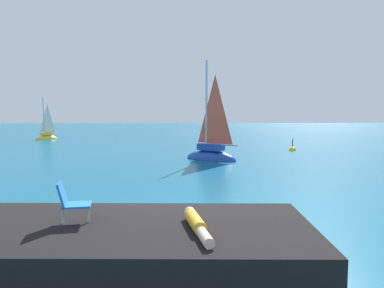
% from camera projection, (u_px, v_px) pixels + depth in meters
% --- Properties ---
extents(ground_plane, '(160.00, 160.00, 0.00)m').
position_uv_depth(ground_plane, '(169.00, 216.00, 10.54)').
color(ground_plane, '#0F5675').
extents(shore_ledge, '(7.44, 3.58, 0.83)m').
position_uv_depth(shore_ledge, '(118.00, 246.00, 7.03)').
color(shore_ledge, black).
rests_on(shore_ledge, ground).
extents(boulder_seaward, '(1.54, 1.55, 0.89)m').
position_uv_depth(boulder_seaward, '(174.00, 234.00, 8.95)').
color(boulder_seaward, black).
rests_on(boulder_seaward, ground).
extents(boulder_inland, '(1.42, 1.27, 0.81)m').
position_uv_depth(boulder_inland, '(230.00, 236.00, 8.86)').
color(boulder_inland, black).
rests_on(boulder_inland, ground).
extents(sailboat_near, '(3.45, 3.02, 6.54)m').
position_uv_depth(sailboat_near, '(211.00, 154.00, 22.48)').
color(sailboat_near, '#193D99').
rests_on(sailboat_near, ground).
extents(sailboat_far, '(2.22, 2.51, 4.78)m').
position_uv_depth(sailboat_far, '(46.00, 137.00, 38.71)').
color(sailboat_far, yellow).
rests_on(sailboat_far, ground).
extents(person_sunbather, '(0.46, 1.75, 0.25)m').
position_uv_depth(person_sunbather, '(197.00, 224.00, 6.66)').
color(person_sunbather, gold).
rests_on(person_sunbather, shore_ledge).
extents(beach_chair, '(0.66, 0.57, 0.80)m').
position_uv_depth(beach_chair, '(70.00, 200.00, 7.04)').
color(beach_chair, blue).
rests_on(beach_chair, shore_ledge).
extents(marker_buoy, '(0.56, 0.56, 1.13)m').
position_uv_depth(marker_buoy, '(292.00, 150.00, 27.81)').
color(marker_buoy, yellow).
rests_on(marker_buoy, ground).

